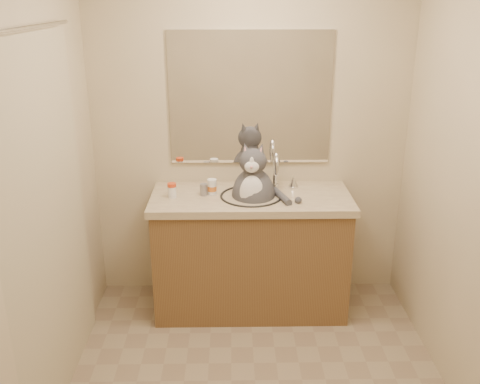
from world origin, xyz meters
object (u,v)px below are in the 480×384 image
Objects in this scene: pill_bottle_orange at (212,187)px; grey_canister at (204,190)px; cat at (254,192)px; pill_bottle_redcap at (172,190)px.

grey_canister is (-0.06, -0.02, -0.01)m from pill_bottle_orange.
pill_bottle_orange reaches higher than grey_canister.
cat is 7.34× the size of grey_canister.
pill_bottle_orange is (-0.28, 0.04, 0.02)m from cat.
pill_bottle_orange is 0.06m from grey_canister.
pill_bottle_redcap is 1.25× the size of grey_canister.
grey_canister is at bearing -175.62° from cat.
pill_bottle_orange is at bearing 12.39° from pill_bottle_redcap.
pill_bottle_redcap reaches higher than grey_canister.
pill_bottle_redcap is at bearing -167.61° from pill_bottle_orange.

